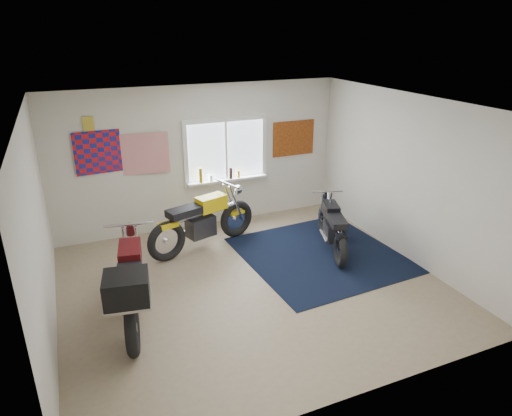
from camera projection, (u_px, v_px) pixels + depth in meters
name	position (u px, v px, depth m)	size (l,w,h in m)	color
ground	(252.00, 285.00, 6.93)	(5.50, 5.50, 0.00)	#9E896B
room_shell	(251.00, 183.00, 6.32)	(5.50, 5.50, 5.50)	white
navy_rug	(320.00, 254.00, 7.83)	(2.50, 2.60, 0.01)	black
window_assembly	(226.00, 155.00, 8.71)	(1.66, 0.17, 1.26)	white
oil_bottles	(216.00, 175.00, 8.70)	(0.83, 0.07, 0.28)	olive
flag_display	(88.00, 124.00, 7.56)	(1.60, 0.10, 1.17)	red
triumph_poster	(293.00, 138.00, 9.18)	(0.90, 0.03, 0.70)	#A54C14
yellow_triumph	(203.00, 222.00, 7.93)	(2.11, 0.87, 1.09)	black
black_chrome_bike	(332.00, 228.00, 7.89)	(0.76, 1.76, 0.93)	black
maroon_tourer	(131.00, 285.00, 5.82)	(0.87, 2.24, 1.13)	black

